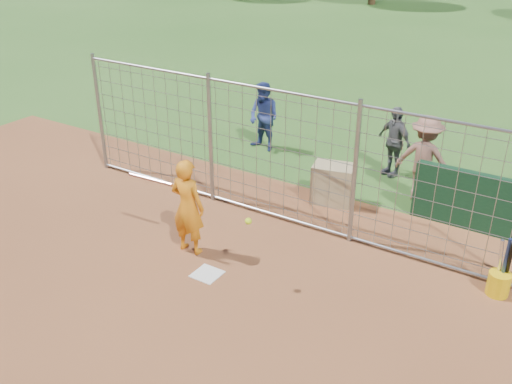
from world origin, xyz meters
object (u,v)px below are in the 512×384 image
Objects in this scene: equipment_bin at (333,184)px; bucket_with_bats at (499,281)px; bystander_a at (264,117)px; bystander_b at (394,141)px; bystander_c at (424,159)px; batter at (188,207)px.

bucket_with_bats reaches higher than equipment_bin.
bystander_a reaches higher than equipment_bin.
bystander_b is 1.25m from bystander_c.
bystander_b is at bearing 131.26° from bucket_with_bats.
bystander_b is 4.51m from bucket_with_bats.
bystander_c is at bearing 2.75° from bystander_a.
batter is 5.20m from bystander_b.
bystander_b is 1.60× the size of bucket_with_bats.
batter is 0.96× the size of bystander_c.
equipment_bin is at bearing 157.32° from bucket_with_bats.
bystander_c is at bearing -15.65° from bystander_b.
bystander_a is at bearing -148.98° from bystander_b.
bucket_with_bats is (2.95, -3.37, -0.54)m from bystander_b.
bystander_c reaches higher than bystander_b.
bystander_a is 3.16m from equipment_bin.
bucket_with_bats is (6.11, -3.12, -0.58)m from bystander_a.
bystander_c is at bearing 128.76° from bucket_with_bats.
batter is 4.87m from bystander_c.
bystander_c is 1.86m from equipment_bin.
bystander_b is at bearing 15.41° from bystander_a.
batter is 1.74× the size of bucket_with_bats.
bystander_a is 2.07× the size of equipment_bin.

